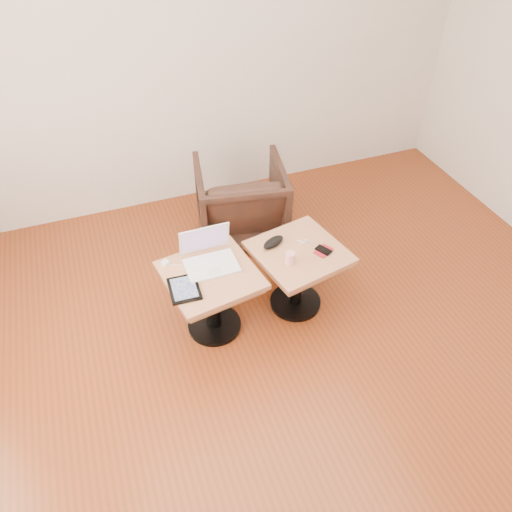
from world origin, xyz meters
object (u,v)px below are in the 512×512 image
object	(u,v)px
side_table_left	(211,287)
armchair	(241,201)
side_table_right	(298,265)
laptop	(209,257)
striped_cup	(290,258)

from	to	relation	value
side_table_left	armchair	bearing A→B (deg)	51.64
armchair	side_table_right	bearing A→B (deg)	106.71
side_table_left	laptop	distance (m)	0.20
side_table_right	laptop	world-z (taller)	laptop
side_table_left	side_table_right	bearing A→B (deg)	-8.64
laptop	armchair	bearing A→B (deg)	59.09
side_table_left	striped_cup	xyz separation A→B (m)	(0.50, -0.08, 0.17)
side_table_left	laptop	world-z (taller)	laptop
striped_cup	armchair	world-z (taller)	armchair
side_table_left	striped_cup	distance (m)	0.53
armchair	laptop	bearing A→B (deg)	69.86
laptop	striped_cup	xyz separation A→B (m)	(0.48, -0.18, -0.01)
side_table_left	side_table_right	size ratio (longest dim) A/B	0.97
laptop	striped_cup	distance (m)	0.51
side_table_right	armchair	size ratio (longest dim) A/B	0.93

